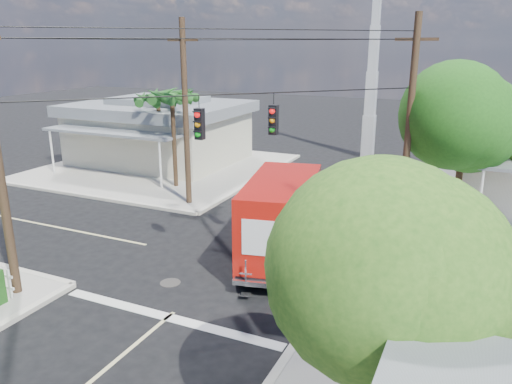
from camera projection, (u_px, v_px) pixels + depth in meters
The scene contains 12 objects.
ground at pixel (234, 262), 18.64m from camera, with size 120.00×120.00×0.00m, color black.
sidewalk_nw at pixel (161, 168), 32.44m from camera, with size 14.12×14.12×0.14m.
road_markings at pixel (214, 278), 17.35m from camera, with size 32.00×32.00×0.01m.
building_nw at pixel (160, 130), 33.66m from camera, with size 10.80×10.20×4.30m.
radio_tower at pixel (372, 77), 34.22m from camera, with size 0.80×0.80×17.00m.
tree_ne_front at pixel (466, 122), 20.26m from camera, with size 4.21×4.14×6.66m.
tree_se at pixel (405, 280), 8.37m from camera, with size 3.67×3.54×5.62m.
palm_nw_front at pixel (172, 98), 26.72m from camera, with size 3.01×3.08×5.59m.
palm_nw_back at pixel (158, 100), 28.94m from camera, with size 3.01×3.08×5.19m.
utility_poles at pixel (215, 129), 19.33m from camera, with size 12.00×10.68×9.00m.
vending_boxes at pixel (436, 219), 21.23m from camera, with size 1.90×0.50×1.10m.
delivery_truck at pixel (284, 216), 18.77m from camera, with size 3.73×7.70×3.21m.
Camera 1 is at (7.92, -15.18, 7.86)m, focal length 35.00 mm.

